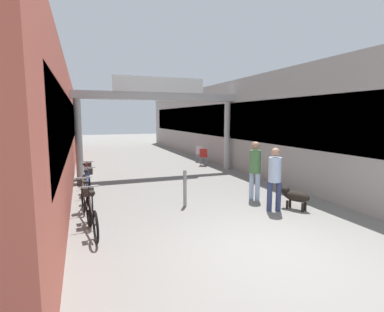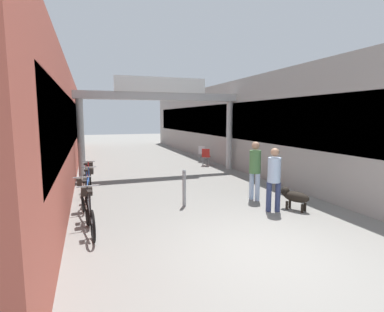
# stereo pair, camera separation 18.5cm
# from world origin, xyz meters

# --- Properties ---
(ground_plane) EXTENTS (80.00, 80.00, 0.00)m
(ground_plane) POSITION_xyz_m (0.00, 0.00, 0.00)
(ground_plane) COLOR gray
(storefront_left) EXTENTS (3.00, 26.00, 4.24)m
(storefront_left) POSITION_xyz_m (-5.09, 11.00, 2.12)
(storefront_left) COLOR #B25142
(storefront_left) RESTS_ON ground_plane
(storefront_right) EXTENTS (3.00, 26.00, 4.24)m
(storefront_right) POSITION_xyz_m (5.09, 11.00, 2.12)
(storefront_right) COLOR #9E9993
(storefront_right) RESTS_ON ground_plane
(arcade_sign_gateway) EXTENTS (7.40, 0.47, 4.21)m
(arcade_sign_gateway) POSITION_xyz_m (0.00, 8.36, 2.97)
(arcade_sign_gateway) COLOR #B2B2B2
(arcade_sign_gateway) RESTS_ON ground_plane
(pedestrian_with_dog) EXTENTS (0.43, 0.43, 1.72)m
(pedestrian_with_dog) POSITION_xyz_m (1.55, 2.02, 0.98)
(pedestrian_with_dog) COLOR navy
(pedestrian_with_dog) RESTS_ON ground_plane
(pedestrian_companion) EXTENTS (0.42, 0.42, 1.79)m
(pedestrian_companion) POSITION_xyz_m (1.66, 3.17, 1.03)
(pedestrian_companion) COLOR #A5BFE0
(pedestrian_companion) RESTS_ON ground_plane
(dog_on_leash) EXTENTS (0.62, 0.84, 0.59)m
(dog_on_leash) POSITION_xyz_m (2.17, 1.97, 0.37)
(dog_on_leash) COLOR black
(dog_on_leash) RESTS_ON ground_plane
(bicycle_black_nearest) EXTENTS (0.46, 1.69, 0.98)m
(bicycle_black_nearest) POSITION_xyz_m (-3.10, 2.12, 0.44)
(bicycle_black_nearest) COLOR black
(bicycle_black_nearest) RESTS_ON ground_plane
(bicycle_silver_second) EXTENTS (0.46, 1.69, 0.98)m
(bicycle_silver_second) POSITION_xyz_m (-3.22, 3.25, 0.44)
(bicycle_silver_second) COLOR black
(bicycle_silver_second) RESTS_ON ground_plane
(bicycle_blue_third) EXTENTS (0.46, 1.69, 0.98)m
(bicycle_blue_third) POSITION_xyz_m (-3.13, 4.88, 0.44)
(bicycle_blue_third) COLOR black
(bicycle_blue_third) RESTS_ON ground_plane
(bicycle_red_farthest) EXTENTS (0.46, 1.68, 0.98)m
(bicycle_red_farthest) POSITION_xyz_m (-3.15, 6.18, 0.44)
(bicycle_red_farthest) COLOR black
(bicycle_red_farthest) RESTS_ON ground_plane
(bollard_post_metal) EXTENTS (0.10, 0.10, 1.06)m
(bollard_post_metal) POSITION_xyz_m (-0.56, 3.26, 0.54)
(bollard_post_metal) COLOR gray
(bollard_post_metal) RESTS_ON ground_plane
(cafe_chair_red_nearer) EXTENTS (0.55, 0.55, 0.89)m
(cafe_chair_red_nearer) POSITION_xyz_m (2.67, 9.67, 0.54)
(cafe_chair_red_nearer) COLOR gray
(cafe_chair_red_nearer) RESTS_ON ground_plane
(cafe_chair_aluminium_farther) EXTENTS (0.57, 0.57, 0.89)m
(cafe_chair_aluminium_farther) POSITION_xyz_m (2.97, 10.94, 0.54)
(cafe_chair_aluminium_farther) COLOR gray
(cafe_chair_aluminium_farther) RESTS_ON ground_plane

